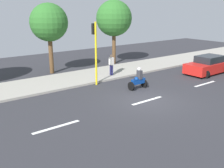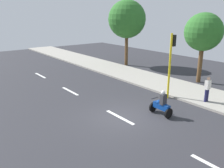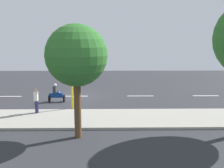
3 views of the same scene
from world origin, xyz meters
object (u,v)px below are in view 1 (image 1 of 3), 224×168
Objects in this scene: traffic_light_corner at (95,44)px; street_tree_center at (49,23)px; car_red at (207,65)px; pedestrian_near_signal at (111,64)px; motorcycle at (138,80)px; street_tree_south at (114,18)px.

traffic_light_corner is 5.44m from street_tree_center.
car_red is at bearing -128.44° from street_tree_center.
pedestrian_near_signal is 3.12m from traffic_light_corner.
pedestrian_near_signal reaches higher than motorcycle.
motorcycle is 0.26× the size of street_tree_center.
traffic_light_corner is 7.83m from street_tree_south.
traffic_light_corner reaches higher than pedestrian_near_signal.
motorcycle is (0.34, 7.69, -0.07)m from car_red.
car_red is 2.64× the size of motorcycle.
motorcycle is 3.93m from traffic_light_corner.
street_tree_center is at bearing 51.56° from car_red.
motorcycle is at bearing -148.19° from traffic_light_corner.
car_red is 13.72m from street_tree_center.
motorcycle is 9.60m from street_tree_south.
pedestrian_near_signal is at bearing 59.96° from car_red.
traffic_light_corner is at bearing 131.96° from street_tree_south.
street_tree_center is at bearing 89.59° from street_tree_south.
street_tree_center is at bearing 18.86° from motorcycle.
traffic_light_corner reaches higher than motorcycle.
street_tree_south reaches higher than pedestrian_near_signal.
street_tree_south reaches higher than traffic_light_corner.
car_red is at bearing -108.06° from traffic_light_corner.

